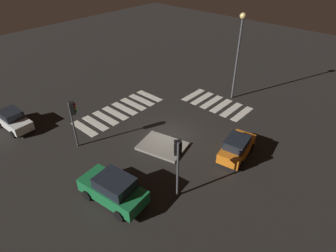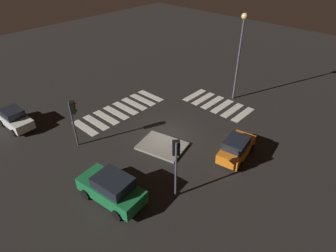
{
  "view_description": "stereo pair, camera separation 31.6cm",
  "coord_description": "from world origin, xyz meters",
  "px_view_note": "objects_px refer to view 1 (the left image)",
  "views": [
    {
      "loc": [
        -12.86,
        14.48,
        14.02
      ],
      "look_at": [
        0.0,
        0.0,
        1.0
      ],
      "focal_mm": 30.53,
      "sensor_mm": 36.0,
      "label": 1
    },
    {
      "loc": [
        -13.1,
        14.27,
        14.02
      ],
      "look_at": [
        0.0,
        0.0,
        1.0
      ],
      "focal_mm": 30.53,
      "sensor_mm": 36.0,
      "label": 2
    }
  ],
  "objects_px": {
    "traffic_light_west": "(178,155)",
    "car_green": "(113,189)",
    "traffic_island": "(162,146)",
    "car_white": "(13,120)",
    "traffic_light_north": "(73,114)",
    "car_orange": "(237,147)",
    "street_lamp": "(239,44)"
  },
  "relations": [
    {
      "from": "car_green",
      "to": "traffic_light_north",
      "type": "distance_m",
      "value": 7.0
    },
    {
      "from": "traffic_light_north",
      "to": "car_white",
      "type": "bearing_deg",
      "value": 147.34
    },
    {
      "from": "traffic_light_north",
      "to": "traffic_island",
      "type": "bearing_deg",
      "value": -12.03
    },
    {
      "from": "car_white",
      "to": "traffic_light_north",
      "type": "height_order",
      "value": "traffic_light_north"
    },
    {
      "from": "traffic_island",
      "to": "car_orange",
      "type": "relative_size",
      "value": 1.01
    },
    {
      "from": "car_green",
      "to": "car_white",
      "type": "height_order",
      "value": "car_green"
    },
    {
      "from": "traffic_island",
      "to": "car_green",
      "type": "relative_size",
      "value": 0.88
    },
    {
      "from": "traffic_island",
      "to": "car_white",
      "type": "height_order",
      "value": "car_white"
    },
    {
      "from": "car_green",
      "to": "traffic_light_north",
      "type": "bearing_deg",
      "value": -21.74
    },
    {
      "from": "car_orange",
      "to": "car_white",
      "type": "distance_m",
      "value": 18.8
    },
    {
      "from": "car_green",
      "to": "street_lamp",
      "type": "height_order",
      "value": "street_lamp"
    },
    {
      "from": "traffic_island",
      "to": "car_green",
      "type": "xyz_separation_m",
      "value": [
        -1.42,
        6.02,
        0.87
      ]
    },
    {
      "from": "traffic_island",
      "to": "car_white",
      "type": "distance_m",
      "value": 13.13
    },
    {
      "from": "car_green",
      "to": "car_orange",
      "type": "height_order",
      "value": "car_green"
    },
    {
      "from": "car_green",
      "to": "car_white",
      "type": "relative_size",
      "value": 1.22
    },
    {
      "from": "car_white",
      "to": "car_orange",
      "type": "bearing_deg",
      "value": 27.74
    },
    {
      "from": "traffic_island",
      "to": "car_white",
      "type": "relative_size",
      "value": 1.07
    },
    {
      "from": "traffic_light_west",
      "to": "traffic_island",
      "type": "bearing_deg",
      "value": 6.51
    },
    {
      "from": "car_orange",
      "to": "traffic_light_west",
      "type": "relative_size",
      "value": 0.95
    },
    {
      "from": "traffic_island",
      "to": "car_white",
      "type": "xyz_separation_m",
      "value": [
        11.38,
        6.51,
        0.71
      ]
    },
    {
      "from": "traffic_island",
      "to": "car_green",
      "type": "distance_m",
      "value": 6.25
    },
    {
      "from": "car_white",
      "to": "traffic_light_north",
      "type": "relative_size",
      "value": 0.97
    },
    {
      "from": "car_orange",
      "to": "car_green",
      "type": "bearing_deg",
      "value": 149.59
    },
    {
      "from": "car_green",
      "to": "traffic_light_north",
      "type": "xyz_separation_m",
      "value": [
        6.47,
        -1.76,
        2.02
      ]
    },
    {
      "from": "traffic_island",
      "to": "car_orange",
      "type": "height_order",
      "value": "car_orange"
    },
    {
      "from": "car_orange",
      "to": "street_lamp",
      "type": "height_order",
      "value": "street_lamp"
    },
    {
      "from": "car_green",
      "to": "street_lamp",
      "type": "bearing_deg",
      "value": -90.95
    },
    {
      "from": "traffic_light_west",
      "to": "street_lamp",
      "type": "xyz_separation_m",
      "value": [
        4.25,
        -13.83,
        2.41
      ]
    },
    {
      "from": "traffic_light_west",
      "to": "car_green",
      "type": "bearing_deg",
      "value": 92.23
    },
    {
      "from": "traffic_island",
      "to": "street_lamp",
      "type": "xyz_separation_m",
      "value": [
        0.21,
        -10.82,
        5.55
      ]
    },
    {
      "from": "car_white",
      "to": "street_lamp",
      "type": "distance_m",
      "value": 21.17
    },
    {
      "from": "car_green",
      "to": "car_white",
      "type": "xyz_separation_m",
      "value": [
        12.8,
        0.48,
        -0.16
      ]
    }
  ]
}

